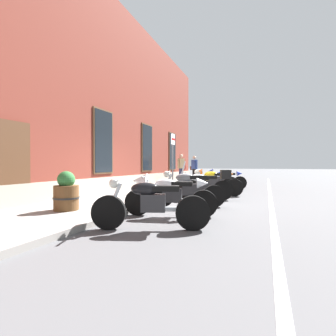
# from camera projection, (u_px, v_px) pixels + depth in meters

# --- Properties ---
(ground_plane) EXTENTS (140.00, 140.00, 0.00)m
(ground_plane) POSITION_uv_depth(u_px,v_px,m) (172.00, 199.00, 8.74)
(ground_plane) COLOR #4C4C4F
(sidewalk) EXTENTS (29.03, 2.90, 0.12)m
(sidewalk) POSITION_uv_depth(u_px,v_px,m) (136.00, 195.00, 9.27)
(sidewalk) COLOR gray
(sidewalk) RESTS_ON ground_plane
(lane_stripe) EXTENTS (29.03, 0.12, 0.01)m
(lane_stripe) POSITION_uv_depth(u_px,v_px,m) (271.00, 204.00, 7.56)
(lane_stripe) COLOR silver
(lane_stripe) RESTS_ON ground_plane
(brick_pub_facade) EXTENTS (23.03, 5.96, 8.28)m
(brick_pub_facade) POSITION_uv_depth(u_px,v_px,m) (46.00, 97.00, 10.82)
(brick_pub_facade) COLOR maroon
(brick_pub_facade) RESTS_ON ground_plane
(motorcycle_black_naked) EXTENTS (0.92, 2.09, 0.94)m
(motorcycle_black_naked) POSITION_uv_depth(u_px,v_px,m) (149.00, 204.00, 4.57)
(motorcycle_black_naked) COLOR black
(motorcycle_black_naked) RESTS_ON ground_plane
(motorcycle_white_sport) EXTENTS (0.76, 2.13, 1.00)m
(motorcycle_white_sport) POSITION_uv_depth(u_px,v_px,m) (166.00, 193.00, 5.80)
(motorcycle_white_sport) COLOR black
(motorcycle_white_sport) RESTS_ON ground_plane
(motorcycle_grey_naked) EXTENTS (0.85, 2.00, 1.02)m
(motorcycle_grey_naked) POSITION_uv_depth(u_px,v_px,m) (188.00, 189.00, 7.08)
(motorcycle_grey_naked) COLOR black
(motorcycle_grey_naked) RESTS_ON ground_plane
(motorcycle_silver_touring) EXTENTS (0.96, 2.01, 1.31)m
(motorcycle_silver_touring) POSITION_uv_depth(u_px,v_px,m) (204.00, 184.00, 8.39)
(motorcycle_silver_touring) COLOR black
(motorcycle_silver_touring) RESTS_ON ground_plane
(motorcycle_yellow_naked) EXTENTS (0.62, 2.19, 1.01)m
(motorcycle_yellow_naked) POSITION_uv_depth(u_px,v_px,m) (213.00, 183.00, 9.61)
(motorcycle_yellow_naked) COLOR black
(motorcycle_yellow_naked) RESTS_ON ground_plane
(motorcycle_orange_sport) EXTENTS (0.80, 2.09, 1.01)m
(motorcycle_orange_sport) POSITION_uv_depth(u_px,v_px,m) (212.00, 179.00, 10.92)
(motorcycle_orange_sport) COLOR black
(motorcycle_orange_sport) RESTS_ON ground_plane
(motorcycle_blue_sport) EXTENTS (0.93, 2.07, 0.99)m
(motorcycle_blue_sport) POSITION_uv_depth(u_px,v_px,m) (222.00, 178.00, 12.07)
(motorcycle_blue_sport) COLOR black
(motorcycle_blue_sport) RESTS_ON ground_plane
(pedestrian_tan_coat) EXTENTS (0.63, 0.36, 1.72)m
(pedestrian_tan_coat) POSITION_uv_depth(u_px,v_px,m) (181.00, 166.00, 15.27)
(pedestrian_tan_coat) COLOR #2D3351
(pedestrian_tan_coat) RESTS_ON sidewalk
(pedestrian_blue_top) EXTENTS (0.46, 0.57, 1.64)m
(pedestrian_blue_top) POSITION_uv_depth(u_px,v_px,m) (194.00, 167.00, 15.66)
(pedestrian_blue_top) COLOR black
(pedestrian_blue_top) RESTS_ON sidewalk
(parking_sign) EXTENTS (0.36, 0.07, 2.38)m
(parking_sign) POSITION_uv_depth(u_px,v_px,m) (173.00, 153.00, 10.33)
(parking_sign) COLOR #4C4C51
(parking_sign) RESTS_ON sidewalk
(barrel_planter) EXTENTS (0.60, 0.60, 0.92)m
(barrel_planter) POSITION_uv_depth(u_px,v_px,m) (66.00, 193.00, 5.90)
(barrel_planter) COLOR brown
(barrel_planter) RESTS_ON sidewalk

